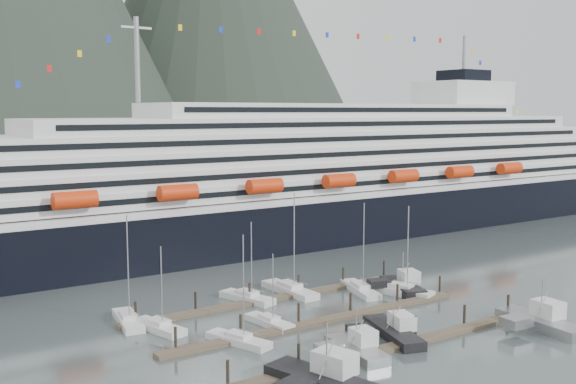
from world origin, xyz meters
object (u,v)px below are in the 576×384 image
(cruise_ship, at_px, (309,185))
(sailboat_c, at_px, (269,322))
(sailboat_h, at_px, (401,292))
(trawler_d, at_px, (540,321))
(sailboat_e, at_px, (128,321))
(trawler_a, at_px, (326,381))
(trawler_b, at_px, (355,348))
(sailboat_a, at_px, (158,328))
(trawler_c, at_px, (392,331))
(sailboat_d, at_px, (360,290))
(sailboat_f, at_px, (247,298))
(sailboat_b, at_px, (238,340))
(sailboat_g, at_px, (290,290))
(trawler_e, at_px, (402,286))

(cruise_ship, bearing_deg, sailboat_c, -130.35)
(sailboat_h, distance_m, trawler_d, 22.81)
(sailboat_e, bearing_deg, trawler_a, -154.84)
(sailboat_e, xyz_separation_m, trawler_b, (18.11, -26.25, 0.40))
(sailboat_a, relative_size, trawler_c, 0.95)
(cruise_ship, height_order, sailboat_d, cruise_ship)
(cruise_ship, bearing_deg, sailboat_f, -135.72)
(sailboat_a, relative_size, sailboat_c, 1.15)
(sailboat_h, bearing_deg, sailboat_c, 72.21)
(sailboat_h, distance_m, trawler_a, 38.98)
(cruise_ship, relative_size, sailboat_c, 20.40)
(sailboat_b, bearing_deg, sailboat_c, -79.31)
(sailboat_e, xyz_separation_m, sailboat_g, (26.90, 0.66, 0.02))
(sailboat_c, height_order, sailboat_h, sailboat_h)
(sailboat_e, bearing_deg, cruise_ship, -47.17)
(sailboat_b, bearing_deg, trawler_e, -97.77)
(sailboat_f, bearing_deg, sailboat_d, -124.72)
(sailboat_a, bearing_deg, sailboat_g, -91.55)
(cruise_ship, bearing_deg, trawler_b, -121.34)
(sailboat_f, xyz_separation_m, trawler_b, (-0.94, -26.86, 0.41))
(sailboat_b, distance_m, sailboat_g, 24.20)
(sailboat_e, bearing_deg, sailboat_d, -88.71)
(sailboat_d, bearing_deg, cruise_ship, -8.62)
(trawler_c, height_order, trawler_d, trawler_d)
(sailboat_g, distance_m, sailboat_h, 17.52)
(sailboat_e, bearing_deg, sailboat_h, -94.09)
(trawler_c, relative_size, trawler_d, 0.98)
(trawler_c, bearing_deg, sailboat_f, 32.34)
(sailboat_h, bearing_deg, trawler_e, -67.35)
(sailboat_a, bearing_deg, sailboat_b, -162.68)
(sailboat_a, height_order, sailboat_f, sailboat_f)
(sailboat_b, xyz_separation_m, sailboat_f, (10.48, 15.74, 0.01))
(sailboat_c, relative_size, sailboat_g, 0.62)
(sailboat_b, bearing_deg, sailboat_a, 12.57)
(cruise_ship, xyz_separation_m, sailboat_d, (-20.51, -42.85, -11.61))
(sailboat_b, relative_size, sailboat_e, 0.92)
(trawler_a, xyz_separation_m, trawler_b, (8.99, 6.08, -0.13))
(sailboat_b, relative_size, trawler_b, 1.41)
(sailboat_f, relative_size, trawler_e, 1.13)
(trawler_a, bearing_deg, trawler_c, -79.51)
(sailboat_f, bearing_deg, trawler_e, -127.13)
(sailboat_d, height_order, sailboat_f, sailboat_d)
(sailboat_d, bearing_deg, sailboat_c, 122.68)
(sailboat_g, relative_size, trawler_a, 1.14)
(sailboat_c, relative_size, trawler_d, 0.81)
(sailboat_b, xyz_separation_m, sailboat_d, (27.95, 9.93, 0.01))
(sailboat_f, bearing_deg, cruise_ship, -62.05)
(sailboat_a, bearing_deg, trawler_e, -109.16)
(trawler_b, bearing_deg, sailboat_h, -47.18)
(sailboat_a, bearing_deg, trawler_a, 179.68)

